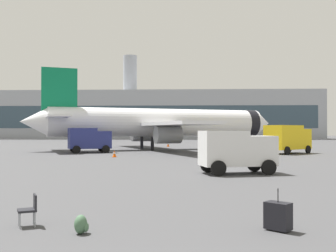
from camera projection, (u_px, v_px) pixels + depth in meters
airplane_at_gate at (159, 123)px, 55.42m from camera, size 34.15×31.34×10.50m
service_truck at (89, 139)px, 47.46m from camera, size 5.28×4.02×2.90m
fuel_truck at (288, 138)px, 45.67m from camera, size 6.02×5.85×3.20m
cargo_van at (236, 150)px, 24.42m from camera, size 4.75×3.20×2.60m
safety_cone_near at (114, 154)px, 39.62m from camera, size 0.44×0.44×0.67m
safety_cone_mid at (168, 144)px, 65.22m from camera, size 0.44×0.44×0.80m
rolling_suitcase at (278, 216)px, 10.53m from camera, size 0.74×0.72×1.10m
traveller_backpack at (81, 225)px, 10.22m from camera, size 0.36×0.40×0.48m
gate_chair at (30, 208)px, 11.03m from camera, size 0.64×0.64×0.86m
terminal_building at (151, 115)px, 130.02m from camera, size 103.95×21.52×26.74m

